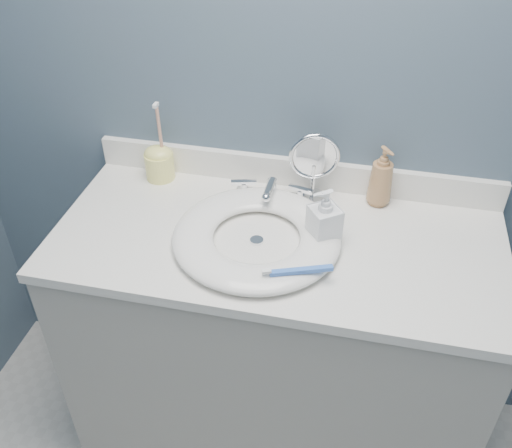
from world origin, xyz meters
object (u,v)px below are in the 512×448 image
(makeup_mirror, at_px, (314,164))
(soap_bottle_clear, at_px, (325,217))
(soap_bottle_amber, at_px, (381,176))
(toothbrush_holder, at_px, (159,161))

(makeup_mirror, bearing_deg, soap_bottle_clear, -86.66)
(makeup_mirror, relative_size, soap_bottle_amber, 1.18)
(soap_bottle_amber, bearing_deg, soap_bottle_clear, -158.39)
(soap_bottle_amber, bearing_deg, makeup_mirror, 148.96)
(soap_bottle_clear, bearing_deg, makeup_mirror, 160.25)
(toothbrush_holder, bearing_deg, soap_bottle_clear, -21.16)
(soap_bottle_amber, xyz_separation_m, soap_bottle_clear, (-0.13, -0.21, -0.01))
(soap_bottle_amber, xyz_separation_m, toothbrush_holder, (-0.66, -0.01, -0.03))
(soap_bottle_amber, distance_m, toothbrush_holder, 0.67)
(makeup_mirror, height_order, soap_bottle_amber, makeup_mirror)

